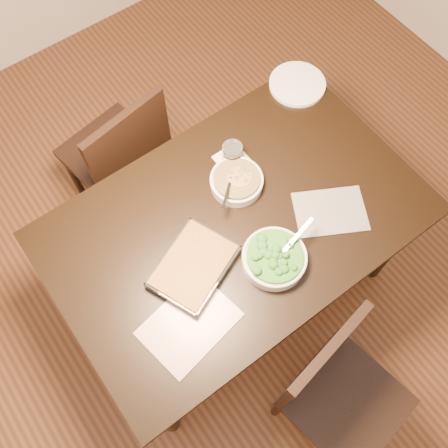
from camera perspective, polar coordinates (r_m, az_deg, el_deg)
name	(u,v)px	position (r m, az deg, el deg)	size (l,w,h in m)	color
ground	(233,284)	(2.57, 1.01, -6.84)	(4.00, 4.00, 0.00)	#442513
room	(246,13)	(1.08, 2.57, 22.94)	(4.04, 4.04, 2.72)	beige
table	(235,231)	(1.96, 1.31, -0.81)	(1.40, 0.90, 0.75)	black
magazine_a	(189,324)	(1.74, -4.00, -11.31)	(0.31, 0.23, 0.01)	#A52F30
magazine_b	(330,211)	(1.93, 12.03, 1.41)	(0.27, 0.19, 0.00)	#26252D
coaster	(232,160)	(2.00, 0.93, 7.36)	(0.12, 0.12, 0.00)	white
stew_bowl	(237,181)	(1.92, 1.45, 4.94)	(0.21, 0.21, 0.08)	white
broccoli_bowl	(274,258)	(1.79, 5.77, -3.91)	(0.26, 0.23, 0.09)	white
baking_dish	(194,267)	(1.77, -3.49, -4.90)	(0.36, 0.32, 0.05)	silver
wine_tumbler	(232,153)	(1.96, 0.96, 8.11)	(0.08, 0.08, 0.09)	black
dinner_plate	(297,84)	(2.24, 8.38, 15.53)	(0.24, 0.24, 0.02)	white
chair_near	(334,386)	(2.02, 12.49, -17.61)	(0.46, 0.46, 0.85)	black
chair_far	(121,155)	(2.38, -11.64, 7.76)	(0.47, 0.47, 0.87)	black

